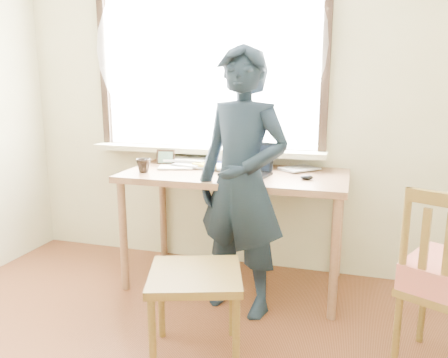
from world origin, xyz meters
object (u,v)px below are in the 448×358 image
(laptop, at_px, (248,167))
(desk, at_px, (235,184))
(work_chair, at_px, (195,286))
(mug_white, at_px, (224,159))
(person, at_px, (242,183))
(mug_dark, at_px, (143,166))

(laptop, bearing_deg, desk, 161.20)
(work_chair, bearing_deg, mug_white, 99.20)
(laptop, bearing_deg, mug_white, 133.60)
(mug_white, bearing_deg, person, -63.52)
(mug_dark, bearing_deg, work_chair, -48.61)
(laptop, relative_size, mug_white, 2.90)
(desk, distance_m, work_chair, 0.99)
(mug_white, relative_size, person, 0.07)
(laptop, bearing_deg, work_chair, -94.05)
(mug_dark, height_order, work_chair, mug_dark)
(mug_dark, xyz_separation_m, person, (0.75, -0.16, -0.04))
(desk, relative_size, person, 0.93)
(desk, xyz_separation_m, person, (0.14, -0.35, 0.09))
(mug_dark, bearing_deg, laptop, 11.95)
(mug_white, bearing_deg, work_chair, -80.80)
(laptop, height_order, mug_dark, laptop)
(work_chair, xyz_separation_m, person, (0.10, 0.58, 0.42))
(mug_dark, xyz_separation_m, work_chair, (0.65, -0.74, -0.47))
(desk, distance_m, mug_white, 0.30)
(desk, height_order, person, person)
(work_chair, bearing_deg, person, 80.25)
(person, bearing_deg, laptop, 112.77)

